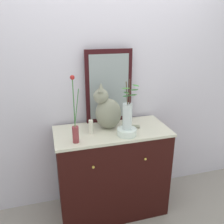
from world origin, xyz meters
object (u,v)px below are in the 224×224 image
mirror_leaning (109,87)px  bowl_porcelain (127,132)px  cat_sitting (107,110)px  vase_slim_green (75,128)px  vase_glass_clear (127,115)px  candle_pillar (91,127)px  sideboard (112,171)px

mirror_leaning → bowl_porcelain: mirror_leaning is taller
cat_sitting → vase_slim_green: 0.39m
vase_glass_clear → vase_slim_green: bearing=-178.4°
bowl_porcelain → cat_sitting: bearing=123.6°
bowl_porcelain → candle_pillar: (-0.30, 0.13, 0.03)m
cat_sitting → bowl_porcelain: (0.13, -0.19, -0.15)m
mirror_leaning → vase_slim_green: mirror_leaning is taller
candle_pillar → vase_slim_green: bearing=-137.9°
cat_sitting → vase_glass_clear: (0.13, -0.20, 0.01)m
bowl_porcelain → mirror_leaning: bearing=100.1°
cat_sitting → vase_glass_clear: size_ratio=0.96×
sideboard → mirror_leaning: bearing=81.7°
mirror_leaning → candle_pillar: mirror_leaning is taller
sideboard → vase_glass_clear: 0.67m
vase_slim_green → vase_glass_clear: bearing=1.6°
sideboard → cat_sitting: cat_sitting is taller
cat_sitting → bowl_porcelain: cat_sitting is taller
vase_slim_green → candle_pillar: size_ratio=4.08×
sideboard → cat_sitting: size_ratio=2.49×
vase_slim_green → mirror_leaning: bearing=44.3°
sideboard → vase_glass_clear: bearing=-54.6°
sideboard → bowl_porcelain: bearing=-54.5°
sideboard → cat_sitting: (-0.03, 0.06, 0.63)m
bowl_porcelain → candle_pillar: candle_pillar is taller
mirror_leaning → cat_sitting: 0.26m
cat_sitting → candle_pillar: (-0.17, -0.07, -0.12)m
sideboard → vase_slim_green: vase_slim_green is taller
vase_glass_clear → candle_pillar: 0.35m
vase_slim_green → vase_glass_clear: 0.46m
sideboard → candle_pillar: size_ratio=7.71×
cat_sitting → candle_pillar: bearing=-158.2°
candle_pillar → cat_sitting: bearing=21.8°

